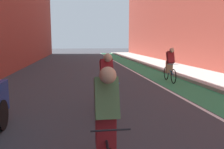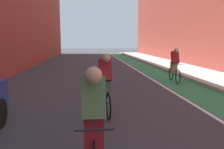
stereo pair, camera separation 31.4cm
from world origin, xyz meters
The scene contains 7 objects.
ground_plane centered at (0.00, 18.47, 0.00)m, with size 98.89×98.89×0.00m, color #38383D.
bike_lane_paint centered at (3.59, 20.47, 0.00)m, with size 1.60×44.95×0.00m, color #2D8451.
lane_divider_stripe centered at (2.69, 20.47, 0.00)m, with size 0.12×44.95×0.00m, color white.
sidewalk_right centered at (5.80, 20.47, 0.07)m, with size 2.81×44.95×0.14m, color #A8A59E.
cyclist_mid centered at (-0.43, 9.76, 0.85)m, with size 0.48×1.70×1.61m.
cyclist_trailing centered at (-0.07, 12.69, 0.81)m, with size 0.48×1.73×1.62m.
cyclist_far centered at (3.51, 17.14, 0.85)m, with size 0.48×1.71×1.61m.
Camera 2 is at (-0.49, 6.65, 1.93)m, focal length 37.23 mm.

